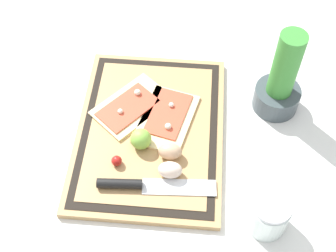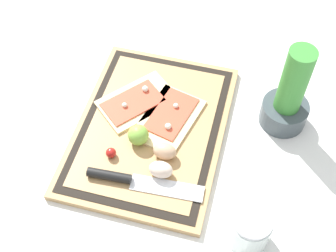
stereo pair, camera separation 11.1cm
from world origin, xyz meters
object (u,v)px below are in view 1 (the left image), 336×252
egg_pink (170,170)px  sauce_jar (268,215)px  pizza_slice_near (131,106)px  cherry_tomato_red (117,161)px  pizza_slice_far (167,118)px  egg_brown (170,151)px  lime (141,139)px  herb_pot (280,84)px  knife (137,185)px

egg_pink → sauce_jar: bearing=66.6°
pizza_slice_near → cherry_tomato_red: bearing=-3.7°
pizza_slice_far → cherry_tomato_red: (0.14, -0.10, 0.01)m
pizza_slice_far → sauce_jar: sauce_jar is taller
egg_brown → sauce_jar: bearing=57.0°
lime → cherry_tomato_red: bearing=-41.6°
lime → herb_pot: size_ratio=0.21×
knife → cherry_tomato_red: 0.08m
egg_pink → pizza_slice_near: bearing=-148.3°
pizza_slice_far → egg_pink: 0.16m
pizza_slice_far → lime: lime is taller
pizza_slice_far → egg_pink: bearing=7.6°
egg_brown → pizza_slice_near: bearing=-140.9°
egg_brown → lime: 0.07m
egg_pink → pizza_slice_far: bearing=-172.4°
knife → sauce_jar: sauce_jar is taller
pizza_slice_near → egg_brown: 0.17m
pizza_slice_near → lime: (0.11, 0.04, 0.02)m
pizza_slice_far → knife: size_ratio=0.78×
lime → herb_pot: herb_pot is taller
lime → cherry_tomato_red: (0.06, -0.05, -0.01)m
egg_brown → pizza_slice_far: bearing=-171.1°
pizza_slice_near → herb_pot: 0.37m
egg_brown → herb_pot: size_ratio=0.23×
egg_brown → cherry_tomato_red: (0.03, -0.12, -0.01)m
pizza_slice_near → lime: size_ratio=4.41×
sauce_jar → knife: bearing=-101.0°
egg_pink → sauce_jar: size_ratio=0.59×
knife → herb_pot: (-0.27, 0.32, 0.06)m
knife → cherry_tomato_red: cherry_tomato_red is taller
egg_pink → herb_pot: bearing=133.6°
pizza_slice_near → sauce_jar: 0.43m
pizza_slice_far → herb_pot: (-0.08, 0.27, 0.06)m
sauce_jar → cherry_tomato_red: bearing=-108.1°
pizza_slice_far → egg_pink: egg_pink is taller
sauce_jar → egg_pink: bearing=-113.4°
egg_pink → cherry_tomato_red: bearing=-98.1°
pizza_slice_far → lime: 0.10m
pizza_slice_near → cherry_tomato_red: same height
knife → sauce_jar: 0.29m
cherry_tomato_red → herb_pot: bearing=120.5°
sauce_jar → herb_pot: bearing=174.0°
egg_brown → herb_pot: herb_pot is taller
cherry_tomato_red → pizza_slice_far: bearing=142.9°
knife → pizza_slice_near: bearing=-169.1°
lime → herb_pot: 0.36m
pizza_slice_near → sauce_jar: sauce_jar is taller
pizza_slice_far → egg_brown: bearing=8.9°
knife → pizza_slice_far: bearing=165.3°
cherry_tomato_red → pizza_slice_near: bearing=176.3°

